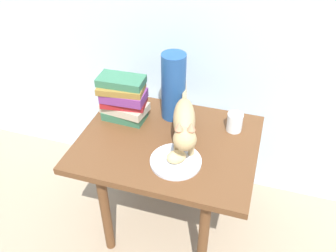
{
  "coord_description": "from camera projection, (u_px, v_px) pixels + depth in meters",
  "views": [
    {
      "loc": [
        0.35,
        -1.15,
        1.56
      ],
      "look_at": [
        0.0,
        0.0,
        0.63
      ],
      "focal_mm": 38.63,
      "sensor_mm": 36.0,
      "label": 1
    }
  ],
  "objects": [
    {
      "name": "ground_plane",
      "position": [
        168.0,
        220.0,
        1.9
      ],
      "size": [
        6.0,
        6.0,
        0.0
      ],
      "primitive_type": "plane",
      "color": "gray"
    },
    {
      "name": "plate",
      "position": [
        176.0,
        161.0,
        1.45
      ],
      "size": [
        0.21,
        0.21,
        0.01
      ],
      "primitive_type": "cylinder",
      "color": "silver",
      "rests_on": "side_table"
    },
    {
      "name": "side_table",
      "position": [
        168.0,
        154.0,
        1.61
      ],
      "size": [
        0.77,
        0.6,
        0.55
      ],
      "color": "brown",
      "rests_on": "ground"
    },
    {
      "name": "green_vase",
      "position": [
        173.0,
        87.0,
        1.62
      ],
      "size": [
        0.11,
        0.11,
        0.32
      ],
      "primitive_type": "cylinder",
      "color": "navy",
      "rests_on": "side_table"
    },
    {
      "name": "candle_jar",
      "position": [
        235.0,
        123.0,
        1.6
      ],
      "size": [
        0.07,
        0.07,
        0.08
      ],
      "color": "silver",
      "rests_on": "side_table"
    },
    {
      "name": "cat",
      "position": [
        184.0,
        123.0,
        1.45
      ],
      "size": [
        0.17,
        0.47,
        0.23
      ],
      "color": "tan",
      "rests_on": "side_table"
    },
    {
      "name": "bread_roll",
      "position": [
        176.0,
        157.0,
        1.43
      ],
      "size": [
        0.1,
        0.1,
        0.05
      ],
      "primitive_type": "ellipsoid",
      "rotation": [
        0.0,
        0.0,
        0.66
      ],
      "color": "#E0BC7A",
      "rests_on": "plate"
    },
    {
      "name": "book_stack",
      "position": [
        123.0,
        99.0,
        1.63
      ],
      "size": [
        0.22,
        0.15,
        0.22
      ],
      "color": "#336B4C",
      "rests_on": "side_table"
    }
  ]
}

